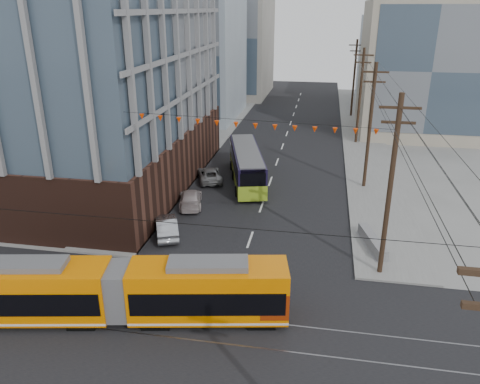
# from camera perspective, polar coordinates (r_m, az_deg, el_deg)

# --- Properties ---
(office_building) EXTENTS (30.00, 25.00, 28.60)m
(office_building) POSITION_cam_1_polar(r_m,az_deg,el_deg) (46.25, -26.16, 18.46)
(office_building) COLOR #381E16
(office_building) RESTS_ON ground
(bg_bldg_nw_near) EXTENTS (18.00, 16.00, 18.00)m
(bg_bldg_nw_near) POSITION_cam_1_polar(r_m,az_deg,el_deg) (70.54, -7.86, 16.38)
(bg_bldg_nw_near) COLOR #8C99A5
(bg_bldg_nw_near) RESTS_ON ground
(bg_bldg_ne_near) EXTENTS (14.00, 14.00, 16.00)m
(bg_bldg_ne_near) POSITION_cam_1_polar(r_m,az_deg,el_deg) (64.34, 21.11, 13.81)
(bg_bldg_ne_near) COLOR gray
(bg_bldg_ne_near) RESTS_ON ground
(bg_bldg_nw_far) EXTENTS (16.00, 18.00, 20.00)m
(bg_bldg_nw_far) POSITION_cam_1_polar(r_m,az_deg,el_deg) (88.99, -1.86, 18.25)
(bg_bldg_nw_far) COLOR gray
(bg_bldg_nw_far) RESTS_ON ground
(bg_bldg_ne_far) EXTENTS (16.00, 16.00, 14.00)m
(bg_bldg_ne_far) POSITION_cam_1_polar(r_m,az_deg,el_deg) (84.38, 20.10, 14.79)
(bg_bldg_ne_far) COLOR #8C99A5
(bg_bldg_ne_far) RESTS_ON ground
(utility_pole_far) EXTENTS (0.30, 0.30, 11.00)m
(utility_pole_far) POSITION_cam_1_polar(r_m,az_deg,el_deg) (71.66, 13.72, 13.25)
(utility_pole_far) COLOR black
(utility_pole_far) RESTS_ON ground
(streetcar) EXTENTS (17.28, 5.52, 3.30)m
(streetcar) POSITION_cam_1_polar(r_m,az_deg,el_deg) (25.16, -14.45, -11.70)
(streetcar) COLOR orange
(streetcar) RESTS_ON ground
(city_bus) EXTENTS (5.20, 11.50, 3.19)m
(city_bus) POSITION_cam_1_polar(r_m,az_deg,el_deg) (43.31, 0.82, 3.32)
(city_bus) COLOR black
(city_bus) RESTS_ON ground
(parked_car_silver) EXTENTS (2.92, 4.42, 1.38)m
(parked_car_silver) POSITION_cam_1_polar(r_m,az_deg,el_deg) (33.68, -8.93, -4.16)
(parked_car_silver) COLOR #A4A8B0
(parked_car_silver) RESTS_ON ground
(parked_car_white) EXTENTS (2.78, 4.66, 1.27)m
(parked_car_white) POSITION_cam_1_polar(r_m,az_deg,el_deg) (38.37, -6.05, -0.80)
(parked_car_white) COLOR #B4A7A6
(parked_car_white) RESTS_ON ground
(parked_car_grey) EXTENTS (3.44, 4.88, 1.24)m
(parked_car_grey) POSITION_cam_1_polar(r_m,az_deg,el_deg) (43.79, -3.72, 2.13)
(parked_car_grey) COLOR slate
(parked_car_grey) RESTS_ON ground
(jersey_barrier) EXTENTS (2.00, 4.43, 0.87)m
(jersey_barrier) POSITION_cam_1_polar(r_m,az_deg,el_deg) (32.93, 15.82, -5.89)
(jersey_barrier) COLOR slate
(jersey_barrier) RESTS_ON ground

